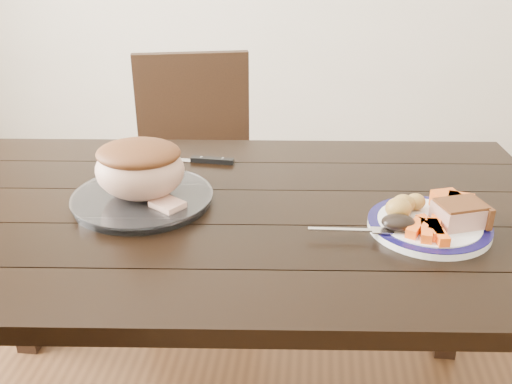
# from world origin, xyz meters

# --- Properties ---
(dining_table) EXTENTS (1.67, 1.04, 0.75)m
(dining_table) POSITION_xyz_m (0.00, 0.00, 0.66)
(dining_table) COLOR black
(dining_table) RESTS_ON ground
(chair_far) EXTENTS (0.51, 0.52, 0.93)m
(chair_far) POSITION_xyz_m (-0.22, 0.74, 0.52)
(chair_far) COLOR black
(chair_far) RESTS_ON ground
(dinner_plate) EXTENTS (0.26, 0.26, 0.02)m
(dinner_plate) POSITION_xyz_m (0.46, -0.06, 0.76)
(dinner_plate) COLOR white
(dinner_plate) RESTS_ON dining_table
(plate_rim) EXTENTS (0.26, 0.26, 0.02)m
(plate_rim) POSITION_xyz_m (0.46, -0.06, 0.77)
(plate_rim) COLOR #0F0C3D
(plate_rim) RESTS_ON dinner_plate
(serving_platter) EXTENTS (0.32, 0.32, 0.02)m
(serving_platter) POSITION_xyz_m (-0.19, -0.00, 0.76)
(serving_platter) COLOR white
(serving_platter) RESTS_ON dining_table
(pork_slice) EXTENTS (0.12, 0.11, 0.04)m
(pork_slice) POSITION_xyz_m (0.52, -0.07, 0.79)
(pork_slice) COLOR tan
(pork_slice) RESTS_ON dinner_plate
(roasted_potatoes) EXTENTS (0.09, 0.09, 0.05)m
(roasted_potatoes) POSITION_xyz_m (0.41, -0.04, 0.79)
(roasted_potatoes) COLOR gold
(roasted_potatoes) RESTS_ON dinner_plate
(carrot_batons) EXTENTS (0.09, 0.11, 0.02)m
(carrot_batons) POSITION_xyz_m (0.45, -0.12, 0.78)
(carrot_batons) COLOR #FF5F15
(carrot_batons) RESTS_ON dinner_plate
(pumpkin_wedges) EXTENTS (0.10, 0.07, 0.04)m
(pumpkin_wedges) POSITION_xyz_m (0.52, -0.00, 0.79)
(pumpkin_wedges) COLOR orange
(pumpkin_wedges) RESTS_ON dinner_plate
(dark_mushroom) EXTENTS (0.07, 0.05, 0.03)m
(dark_mushroom) POSITION_xyz_m (0.39, -0.11, 0.79)
(dark_mushroom) COLOR black
(dark_mushroom) RESTS_ON dinner_plate
(fork) EXTENTS (0.18, 0.03, 0.00)m
(fork) POSITION_xyz_m (0.30, -0.12, 0.77)
(fork) COLOR silver
(fork) RESTS_ON dinner_plate
(roast_joint) EXTENTS (0.21, 0.18, 0.14)m
(roast_joint) POSITION_xyz_m (-0.19, -0.00, 0.83)
(roast_joint) COLOR tan
(roast_joint) RESTS_ON serving_platter
(cut_slice) EXTENTS (0.09, 0.08, 0.02)m
(cut_slice) POSITION_xyz_m (-0.12, -0.06, 0.78)
(cut_slice) COLOR tan
(cut_slice) RESTS_ON serving_platter
(carving_knife) EXTENTS (0.32, 0.04, 0.01)m
(carving_knife) POSITION_xyz_m (-0.11, 0.26, 0.76)
(carving_knife) COLOR silver
(carving_knife) RESTS_ON dining_table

